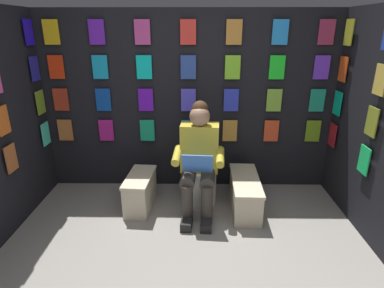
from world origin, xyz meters
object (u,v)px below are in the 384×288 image
Objects in this scene: person_reading at (199,159)px; comic_longbox_near at (245,193)px; toilet at (200,173)px; comic_longbox_far at (140,191)px.

person_reading reaches higher than comic_longbox_near.
person_reading is 0.66m from comic_longbox_near.
toilet is at bearing -20.29° from comic_longbox_near.
person_reading is at bearing -179.35° from comic_longbox_far.
toilet reaches higher than comic_longbox_far.
comic_longbox_far is at bearing 0.95° from comic_longbox_near.
toilet reaches higher than comic_longbox_near.
person_reading reaches higher than toilet.
comic_longbox_near is 1.15m from comic_longbox_far.
comic_longbox_near is (-0.49, 0.20, -0.14)m from toilet.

